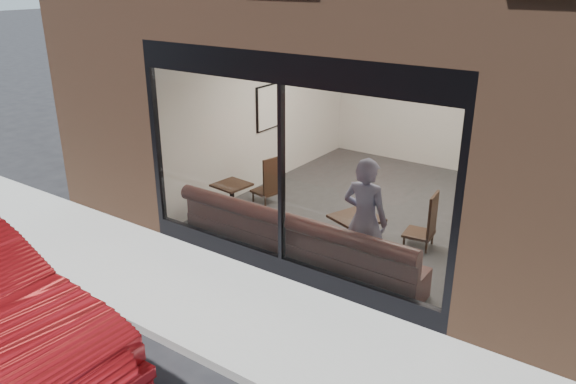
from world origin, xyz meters
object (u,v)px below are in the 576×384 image
Objects in this scene: person at (365,220)px; cafe_chair_left at (266,191)px; cafe_chair_right at (419,234)px; cafe_table_right at (356,218)px; banquette at (297,251)px; cafe_table_left at (232,185)px.

person reaches higher than cafe_chair_left.
cafe_table_right is at bearing 53.77° from cafe_chair_right.
cafe_chair_right is (0.28, 1.39, -0.68)m from person.
person is 2.86× the size of cafe_table_right.
cafe_chair_right is (3.11, -0.09, 0.00)m from cafe_chair_left.
cafe_table_right is 2.81m from cafe_chair_left.
cafe_chair_left is at bearing 156.04° from cafe_table_right.
cafe_table_left is (-1.73, 0.55, 0.52)m from banquette.
cafe_chair_left is 1.02× the size of cafe_chair_right.
person is 4.13× the size of cafe_chair_right.
cafe_table_right is 1.44× the size of cafe_chair_right.
cafe_chair_left is (-0.11, 1.12, -0.50)m from cafe_table_left.
banquette is 8.81× the size of cafe_chair_left.
cafe_chair_left and cafe_chair_right have the same top height.
cafe_table_left is at bearing 162.39° from banquette.
banquette reaches higher than cafe_chair_left.
cafe_table_left is 1.23× the size of cafe_chair_right.
cafe_table_right reaches higher than cafe_chair_left.
person reaches higher than cafe_table_left.
cafe_table_left reaches higher than cafe_chair_right.
person is at bearing 72.11° from cafe_chair_right.
cafe_table_right is at bearing 168.86° from cafe_chair_left.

